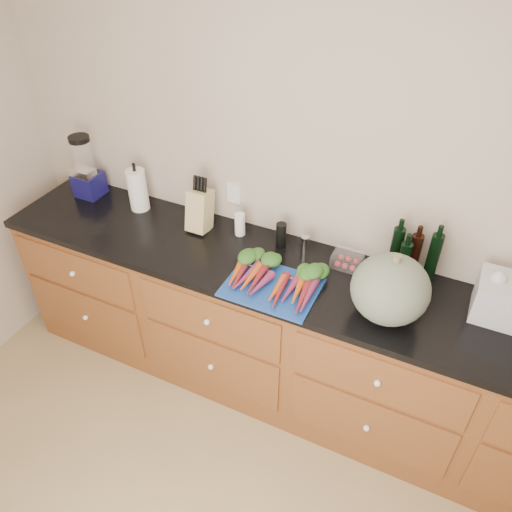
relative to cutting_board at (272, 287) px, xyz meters
The scene contains 15 objects.
wall_back 0.62m from the cutting_board, 71.98° to the left, with size 4.10×0.05×2.60m, color #BFAF9E.
cabinets 0.54m from the cutting_board, 44.66° to the left, with size 3.60×0.64×0.90m.
countertop 0.23m from the cutting_board, 45.40° to the left, with size 3.64×0.62×0.04m, color black.
cutting_board is the anchor object (origin of this frame).
carrots 0.05m from the cutting_board, 90.00° to the left, with size 0.45×0.33×0.06m.
squash 0.57m from the cutting_board, ahead, with size 0.35×0.35×0.32m, color #546051.
blender_appliance 1.44m from the cutting_board, 167.18° to the left, with size 0.15×0.15×0.39m.
paper_towel 1.07m from the cutting_board, 162.56° to the left, with size 0.11×0.11×0.26m, color white.
knife_block 0.66m from the cutting_board, 152.69° to the left, with size 0.12×0.12×0.24m, color tan.
grinder_salt 0.49m from the cutting_board, 135.74° to the left, with size 0.06×0.06×0.13m, color white.
grinder_pepper 0.36m from the cutting_board, 106.12° to the left, with size 0.06×0.06×0.14m, color black.
canister_chrome 0.35m from the cutting_board, 83.41° to the left, with size 0.04×0.04×0.10m, color silver.
tomato_box 0.43m from the cutting_board, 49.68° to the left, with size 0.15×0.12×0.07m, color white.
bottles 0.70m from the cutting_board, 32.29° to the left, with size 0.24×0.12×0.29m.
grocery_bag 1.08m from the cutting_board, 15.12° to the left, with size 0.27×0.22×0.20m, color silver, non-canonical shape.
Camera 1 is at (0.56, -0.55, 2.59)m, focal length 35.00 mm.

